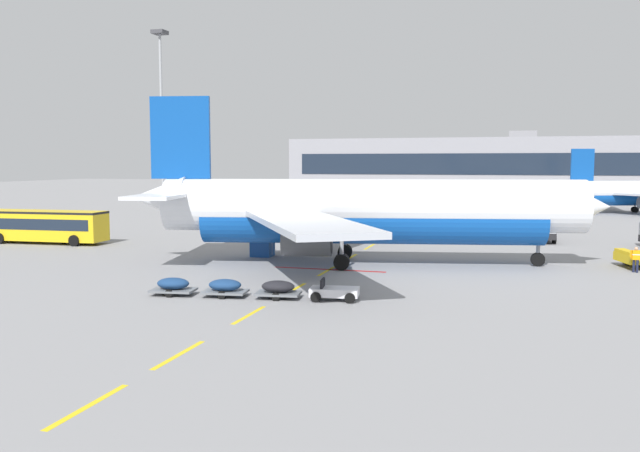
% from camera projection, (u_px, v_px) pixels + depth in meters
% --- Properties ---
extents(ground, '(400.00, 400.00, 0.00)m').
position_uv_depth(ground, '(633.00, 249.00, 56.88)').
color(ground, gray).
extents(apron_paint_markings, '(8.00, 95.28, 0.01)m').
position_uv_depth(apron_paint_markings, '(375.00, 244.00, 60.45)').
color(apron_paint_markings, yellow).
rests_on(apron_paint_markings, ground).
extents(airliner_foreground, '(34.62, 33.88, 12.20)m').
position_uv_depth(airliner_foreground, '(363.00, 210.00, 48.04)').
color(airliner_foreground, white).
rests_on(airliner_foreground, ground).
extents(apron_shuttle_bus, '(12.16, 3.53, 3.00)m').
position_uv_depth(apron_shuttle_bus, '(43.00, 224.00, 60.80)').
color(apron_shuttle_bus, yellow).
rests_on(apron_shuttle_bus, ground).
extents(fuel_service_truck, '(3.23, 7.21, 3.14)m').
position_uv_depth(fuel_service_truck, '(537.00, 223.00, 63.22)').
color(fuel_service_truck, black).
rests_on(fuel_service_truck, ground).
extents(baggage_train, '(11.69, 3.10, 1.14)m').
position_uv_depth(baggage_train, '(252.00, 288.00, 36.39)').
color(baggage_train, silver).
rests_on(baggage_train, ground).
extents(ground_crew_worker, '(0.70, 0.30, 1.74)m').
position_uv_depth(ground_crew_worker, '(636.00, 258.00, 44.67)').
color(ground_crew_worker, '#191E38').
rests_on(ground_crew_worker, ground).
extents(uld_cargo_container, '(1.67, 1.63, 1.60)m').
position_uv_depth(uld_cargo_container, '(262.00, 246.00, 52.48)').
color(uld_cargo_container, '#194C9E').
rests_on(uld_cargo_container, ground).
extents(apron_light_mast_near, '(1.80, 1.80, 25.13)m').
position_uv_depth(apron_light_mast_near, '(161.00, 102.00, 90.24)').
color(apron_light_mast_near, slate).
rests_on(apron_light_mast_near, ground).
extents(terminal_satellite, '(80.72, 19.91, 14.44)m').
position_uv_depth(terminal_satellite, '(468.00, 167.00, 153.75)').
color(terminal_satellite, gray).
rests_on(terminal_satellite, ground).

